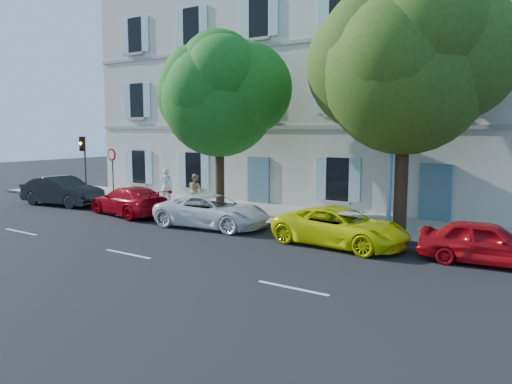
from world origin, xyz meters
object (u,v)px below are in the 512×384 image
Objects in this scene: car_white_coupe at (212,211)px; pedestrian_a at (166,186)px; car_red_coupe at (129,201)px; road_sign at (112,164)px; car_dark_sedan at (62,191)px; traffic_light at (83,154)px; pedestrian_b at (196,190)px; street_lamp at (391,110)px; car_red_hatchback at (486,243)px; tree_left at (219,100)px; car_yellow_supercar at (340,227)px; tree_right at (405,72)px.

pedestrian_a reaches higher than car_white_coupe.
road_sign is at bearing -108.50° from car_red_coupe.
traffic_light reaches higher than car_dark_sedan.
road_sign is at bearing -58.88° from car_dark_sedan.
pedestrian_b is at bearing 15.56° from road_sign.
traffic_light reaches higher than car_red_coupe.
car_dark_sedan is 0.58× the size of street_lamp.
car_red_hatchback is at bearing 100.92° from car_red_coupe.
road_sign is (-6.61, -0.54, -3.04)m from tree_left.
traffic_light is at bearing 80.55° from car_red_hatchback.
tree_right is at bearing -23.26° from car_yellow_supercar.
car_yellow_supercar is (5.57, -0.03, -0.01)m from car_white_coupe.
pedestrian_b is at bearing 174.11° from street_lamp.
tree_right is at bearing 1.67° from traffic_light.
car_red_hatchback is (20.05, 0.13, -0.11)m from car_dark_sedan.
car_white_coupe is 1.01× the size of car_yellow_supercar.
car_red_hatchback is 2.10× the size of pedestrian_a.
car_yellow_supercar is 4.50m from car_red_hatchback.
road_sign reaches higher than car_dark_sedan.
car_white_coupe is 10.88m from traffic_light.
tree_left is 9.54m from traffic_light.
car_white_coupe is at bearing -98.05° from car_dark_sedan.
street_lamp is (7.85, -0.31, -0.60)m from tree_left.
pedestrian_a reaches higher than car_dark_sedan.
tree_left reaches higher than pedestrian_a.
car_red_hatchback is at bearing -4.67° from road_sign.
car_dark_sedan is at bearing -72.61° from traffic_light.
tree_right is (1.23, 2.42, 5.24)m from car_yellow_supercar.
road_sign is at bearing 86.43° from car_yellow_supercar.
tree_left reaches higher than car_yellow_supercar.
car_white_coupe is 2.63× the size of pedestrian_a.
tree_right reaches higher than car_yellow_supercar.
car_white_coupe reaches higher than car_yellow_supercar.
car_dark_sedan is 1.21× the size of car_red_hatchback.
tree_left reaches higher than pedestrian_b.
tree_left reaches higher than car_white_coupe.
car_red_hatchback is 15.60m from pedestrian_a.
street_lamp is at bearing -2.25° from tree_left.
traffic_light reaches higher than pedestrian_b.
street_lamp is (-0.32, -0.46, -1.31)m from tree_right.
tree_right reaches higher than car_red_coupe.
tree_left is at bearing 177.75° from street_lamp.
tree_right reaches higher than road_sign.
car_yellow_supercar is at bearing -6.76° from traffic_light.
car_dark_sedan is 17.00m from street_lamp.
car_yellow_supercar is 8.59m from tree_left.
car_red_coupe is 0.98× the size of car_yellow_supercar.
tree_right is 5.59× the size of pedestrian_b.
road_sign reaches higher than car_white_coupe.
car_white_coupe is 8.91m from tree_right.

